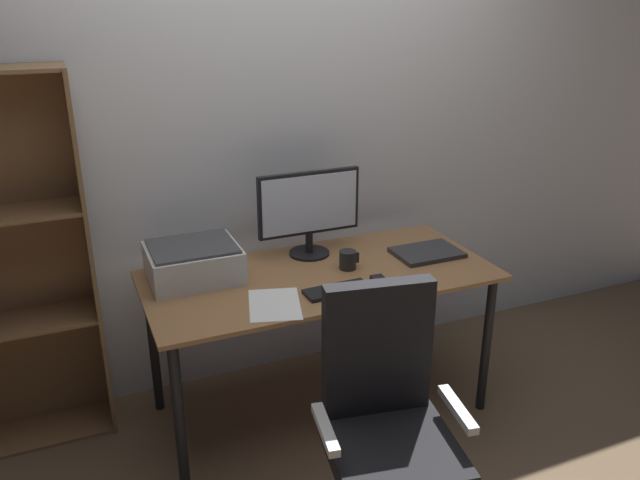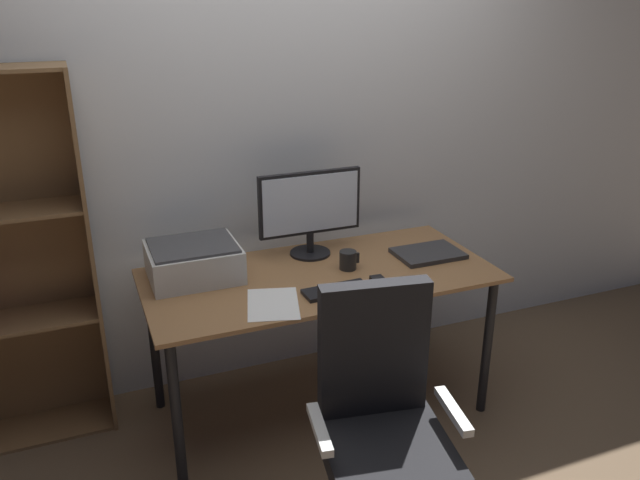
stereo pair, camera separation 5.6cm
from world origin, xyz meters
name	(u,v)px [view 1 (the left image)]	position (x,y,z in m)	size (l,w,h in m)	color
ground_plane	(320,407)	(0.00, 0.00, 0.00)	(12.00, 12.00, 0.00)	brown
back_wall	(278,130)	(0.00, 0.54, 1.30)	(6.40, 0.10, 2.60)	silver
desk	(320,289)	(0.00, 0.00, 0.66)	(1.60, 0.75, 0.74)	olive
monitor	(309,208)	(0.04, 0.23, 0.98)	(0.51, 0.20, 0.42)	black
keyboard	(337,290)	(-0.01, -0.21, 0.75)	(0.29, 0.11, 0.02)	black
mouse	(380,282)	(0.19, -0.22, 0.76)	(0.06, 0.10, 0.03)	black
coffee_mug	(348,259)	(0.14, 0.00, 0.78)	(0.10, 0.08, 0.09)	black
laptop	(427,252)	(0.57, 0.00, 0.75)	(0.32, 0.23, 0.02)	#2D2D30
printer	(193,262)	(-0.54, 0.17, 0.82)	(0.40, 0.34, 0.16)	silver
paper_sheet	(275,304)	(-0.30, -0.21, 0.74)	(0.21, 0.30, 0.00)	white
office_chair	(386,437)	(-0.09, -0.83, 0.46)	(0.56, 0.55, 1.01)	silver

